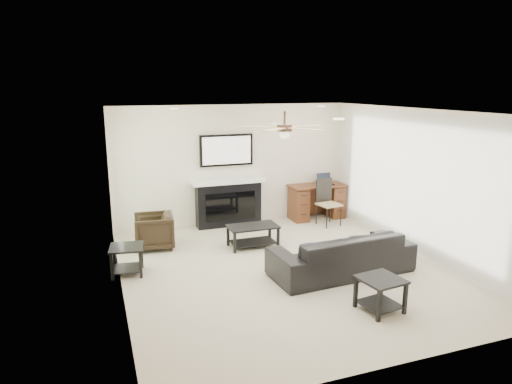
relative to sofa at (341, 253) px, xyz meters
The scene contains 10 objects.
room_shell 1.56m from the sofa, 140.26° to the left, with size 5.50×5.54×2.52m.
sofa is the anchor object (origin of this frame).
armchair 3.37m from the sofa, 140.41° to the left, with size 0.67×0.69×0.63m, color black.
coffee_table 1.84m from the sofa, 119.36° to the left, with size 0.90×0.50×0.40m, color black.
end_table_near 1.26m from the sofa, 96.84° to the right, with size 0.52×0.52×0.45m, color black.
end_table_left 3.34m from the sofa, 160.75° to the left, with size 0.50×0.50×0.45m, color black.
fireplace_unit 3.20m from the sofa, 107.48° to the left, with size 1.52×0.34×1.91m, color black.
desk 3.04m from the sofa, 70.10° to the left, with size 1.22×0.56×0.76m, color #422010.
desk_chair 2.53m from the sofa, 65.86° to the left, with size 0.42×0.44×0.97m, color black.
laptop 3.14m from the sofa, 66.49° to the left, with size 0.33×0.24×0.23m, color black.
Camera 1 is at (-2.74, -6.25, 2.87)m, focal length 32.00 mm.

